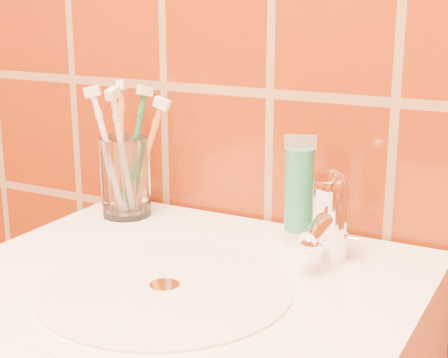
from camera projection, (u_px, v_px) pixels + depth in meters
The scene contains 8 objects.
glass_tumbler at pixel (125, 177), 1.05m from camera, with size 0.08×0.08×0.12m, color white.
toothpaste_tube at pixel (299, 194), 0.92m from camera, with size 0.04×0.04×0.15m.
faucet at pixel (329, 212), 0.87m from camera, with size 0.05×0.11×0.12m.
toothbrush_0 at pixel (109, 154), 1.03m from camera, with size 0.06×0.04×0.21m, color white, non-canonical shape.
toothbrush_1 at pixel (145, 158), 1.04m from camera, with size 0.08×0.03×0.19m, color orange, non-canonical shape.
toothbrush_2 at pixel (123, 155), 1.01m from camera, with size 0.03×0.07×0.21m, color silver, non-canonical shape.
toothbrush_3 at pixel (121, 149), 1.06m from camera, with size 0.04×0.06×0.21m, color orange, non-canonical shape.
toothbrush_4 at pixel (134, 151), 1.06m from camera, with size 0.04×0.06×0.20m, color #1D6F3F, non-canonical shape.
Camera 1 is at (0.41, 0.29, 1.18)m, focal length 55.00 mm.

